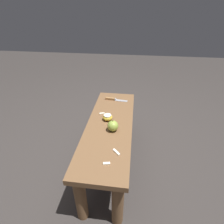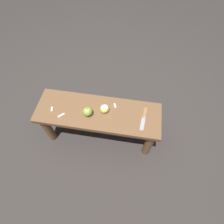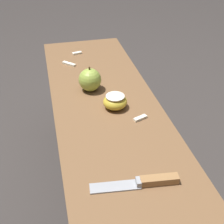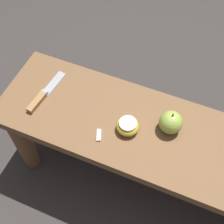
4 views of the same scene
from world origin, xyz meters
name	(u,v)px [view 2 (image 2 of 4)]	position (x,y,z in m)	size (l,w,h in m)	color
ground_plane	(101,134)	(0.00, 0.00, 0.00)	(8.00, 8.00, 0.00)	#383330
wooden_bench	(99,118)	(0.00, 0.00, 0.34)	(1.11, 0.36, 0.45)	brown
knife	(144,116)	(-0.40, -0.02, 0.45)	(0.05, 0.22, 0.02)	#9EA0A5
apple_whole	(88,112)	(0.08, 0.04, 0.49)	(0.08, 0.08, 0.09)	#9EB747
apple_cut	(105,109)	(-0.06, -0.03, 0.47)	(0.08, 0.08, 0.05)	gold
apple_slice_near_knife	(52,109)	(0.41, 0.04, 0.45)	(0.02, 0.04, 0.01)	white
apple_slice_center	(61,115)	(0.30, 0.09, 0.45)	(0.06, 0.05, 0.01)	white
apple_slice_near_bowl	(115,106)	(-0.14, -0.09, 0.45)	(0.03, 0.05, 0.01)	white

